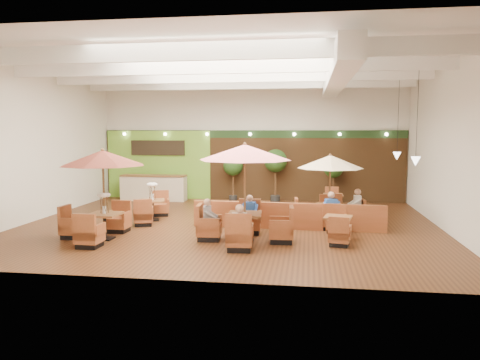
% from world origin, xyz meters
% --- Properties ---
extents(room, '(14.04, 14.00, 5.52)m').
position_xyz_m(room, '(0.25, 1.22, 3.63)').
color(room, '#381E0F').
rests_on(room, ground).
extents(service_counter, '(3.00, 0.75, 1.18)m').
position_xyz_m(service_counter, '(-4.40, 5.10, 0.58)').
color(service_counter, beige).
rests_on(service_counter, ground).
extents(booth_divider, '(6.28, 0.40, 0.87)m').
position_xyz_m(booth_divider, '(1.99, -0.37, 0.43)').
color(booth_divider, brown).
rests_on(booth_divider, ground).
extents(table_0, '(2.57, 2.63, 2.70)m').
position_xyz_m(table_0, '(-3.36, -2.60, 1.92)').
color(table_0, brown).
rests_on(table_0, ground).
extents(table_1, '(2.84, 2.84, 2.88)m').
position_xyz_m(table_1, '(0.85, -2.26, 1.94)').
color(table_1, brown).
rests_on(table_1, ground).
extents(table_2, '(2.41, 2.41, 2.44)m').
position_xyz_m(table_2, '(3.38, 0.66, 1.67)').
color(table_2, brown).
rests_on(table_2, ground).
extents(table_3, '(1.05, 2.65, 1.52)m').
position_xyz_m(table_3, '(-2.86, 0.43, 0.49)').
color(table_3, brown).
rests_on(table_3, ground).
extents(table_4, '(0.91, 2.39, 0.86)m').
position_xyz_m(table_4, '(3.54, -1.54, 0.33)').
color(table_4, brown).
rests_on(table_4, ground).
extents(table_5, '(0.77, 2.27, 0.85)m').
position_xyz_m(table_5, '(3.65, 3.39, 0.33)').
color(table_5, brown).
rests_on(table_5, ground).
extents(topiary_0, '(0.89, 0.89, 2.07)m').
position_xyz_m(topiary_0, '(-0.72, 5.30, 1.54)').
color(topiary_0, black).
rests_on(topiary_0, ground).
extents(topiary_1, '(1.03, 1.03, 2.39)m').
position_xyz_m(topiary_1, '(1.19, 5.30, 1.78)').
color(topiary_1, black).
rests_on(topiary_1, ground).
extents(topiary_2, '(0.87, 0.87, 2.02)m').
position_xyz_m(topiary_2, '(3.74, 5.30, 1.51)').
color(topiary_2, black).
rests_on(topiary_2, ground).
extents(diner_0, '(0.43, 0.37, 0.81)m').
position_xyz_m(diner_0, '(0.85, -3.31, 0.76)').
color(diner_0, silver).
rests_on(diner_0, ground).
extents(diner_1, '(0.38, 0.31, 0.75)m').
position_xyz_m(diner_1, '(0.85, -1.20, 0.74)').
color(diner_1, '#2957B2').
rests_on(diner_1, ground).
extents(diner_2, '(0.35, 0.41, 0.78)m').
position_xyz_m(diner_2, '(-0.21, -2.26, 0.75)').
color(diner_2, gray).
rests_on(diner_2, ground).
extents(diner_3, '(0.43, 0.38, 0.79)m').
position_xyz_m(diner_3, '(3.38, -0.23, 0.76)').
color(diner_3, '#2957B2').
rests_on(diner_3, ground).
extents(diner_4, '(0.31, 0.39, 0.79)m').
position_xyz_m(diner_4, '(4.27, 0.66, 0.76)').
color(diner_4, silver).
rests_on(diner_4, ground).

